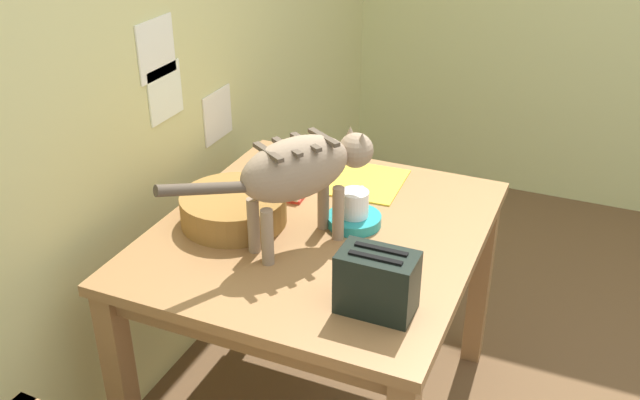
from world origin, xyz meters
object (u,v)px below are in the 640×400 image
at_px(dining_table, 320,253).
at_px(coffee_mug, 355,203).
at_px(toaster, 377,282).
at_px(wicker_basket, 234,208).
at_px(cat, 301,170).
at_px(book_stack, 291,187).
at_px(magazine, 368,182).
at_px(saucer_bowl, 354,220).

bearing_deg(dining_table, coffee_mug, -53.45).
xyz_separation_m(dining_table, toaster, (-0.33, -0.30, 0.18)).
bearing_deg(wicker_basket, cat, -97.28).
relative_size(cat, toaster, 2.98).
height_order(book_stack, wicker_basket, wicker_basket).
height_order(dining_table, wicker_basket, wicker_basket).
height_order(magazine, book_stack, book_stack).
bearing_deg(toaster, coffee_mug, 28.08).
height_order(wicker_basket, toaster, toaster).
bearing_deg(dining_table, toaster, -137.59).
bearing_deg(wicker_basket, coffee_mug, -69.09).
bearing_deg(cat, saucer_bowl, 90.00).
xyz_separation_m(wicker_basket, toaster, (-0.26, -0.57, 0.04)).
xyz_separation_m(book_stack, wicker_basket, (-0.27, 0.07, 0.04)).
bearing_deg(toaster, dining_table, 42.41).
height_order(saucer_bowl, book_stack, saucer_bowl).
distance_m(saucer_bowl, book_stack, 0.31).
distance_m(dining_table, magazine, 0.37).
distance_m(cat, magazine, 0.52).
bearing_deg(wicker_basket, magazine, -35.05).
bearing_deg(saucer_bowl, toaster, -151.72).
xyz_separation_m(coffee_mug, toaster, (-0.40, -0.21, 0.01)).
xyz_separation_m(dining_table, magazine, (0.36, -0.03, 0.10)).
bearing_deg(saucer_bowl, dining_table, 125.16).
bearing_deg(book_stack, dining_table, -135.68).
bearing_deg(coffee_mug, cat, 147.86).
xyz_separation_m(saucer_bowl, coffee_mug, (0.00, 0.00, 0.06)).
xyz_separation_m(dining_table, saucer_bowl, (0.06, -0.09, 0.11)).
relative_size(book_stack, wicker_basket, 0.58).
xyz_separation_m(cat, book_stack, (0.30, 0.18, -0.23)).
height_order(dining_table, saucer_bowl, saucer_bowl).
bearing_deg(cat, toaster, -2.99).
bearing_deg(toaster, wicker_basket, 65.46).
xyz_separation_m(cat, wicker_basket, (0.03, 0.25, -0.19)).
relative_size(cat, book_stack, 3.07).
relative_size(dining_table, saucer_bowl, 6.41).
bearing_deg(book_stack, magazine, -55.31).
xyz_separation_m(saucer_bowl, toaster, (-0.39, -0.21, 0.07)).
distance_m(magazine, wicker_basket, 0.52).
height_order(magazine, wicker_basket, wicker_basket).
xyz_separation_m(magazine, wicker_basket, (-0.43, 0.30, 0.05)).
bearing_deg(saucer_bowl, magazine, 11.17).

